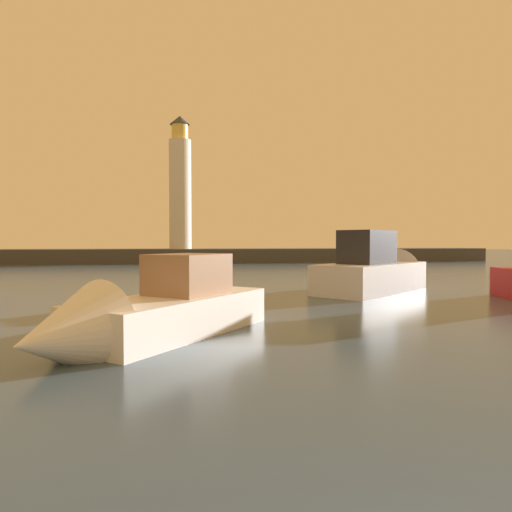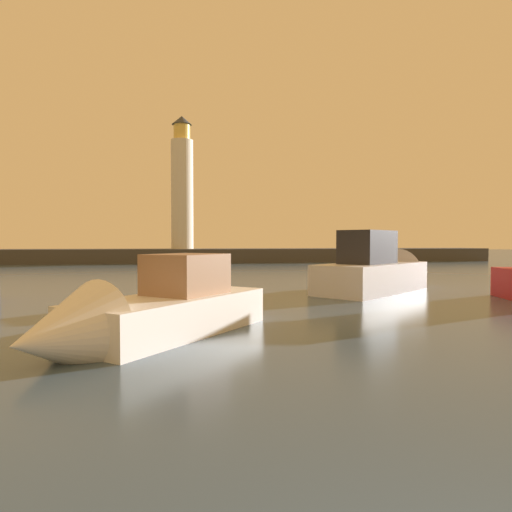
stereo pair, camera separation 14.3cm
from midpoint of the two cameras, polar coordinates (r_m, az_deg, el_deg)
ground_plane at (r=29.16m, az=-5.74°, el=-3.31°), size 220.00×220.00×0.00m
breakwater at (r=56.80m, az=-7.97°, el=0.05°), size 78.45×5.92×1.72m
lighthouse at (r=57.16m, az=-9.79°, el=8.83°), size 2.75×2.75×16.64m
motorboat_1 at (r=12.00m, az=-14.53°, el=-7.31°), size 6.85×7.54×2.81m
motorboat_3 at (r=25.11m, az=15.89°, el=-1.87°), size 9.21×8.16×3.76m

